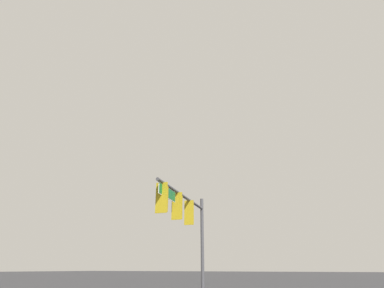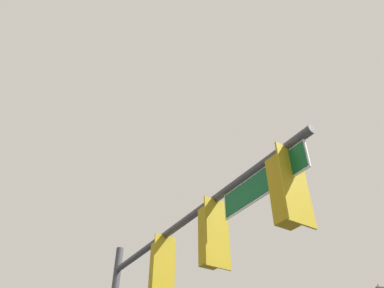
% 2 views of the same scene
% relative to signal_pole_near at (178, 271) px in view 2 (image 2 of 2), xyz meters
% --- Properties ---
extents(signal_pole_near, '(6.97, 1.46, 5.97)m').
position_rel_signal_pole_near_xyz_m(signal_pole_near, '(0.00, 0.00, 0.00)').
color(signal_pole_near, '#47474C').
rests_on(signal_pole_near, ground_plane).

